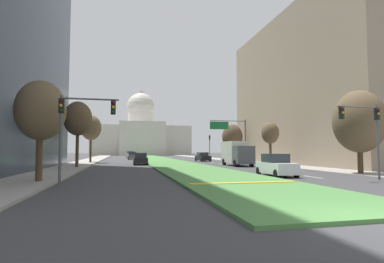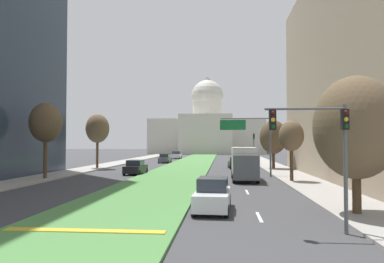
{
  "view_description": "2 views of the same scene",
  "coord_description": "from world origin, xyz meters",
  "px_view_note": "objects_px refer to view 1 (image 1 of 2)",
  "views": [
    {
      "loc": [
        -6.94,
        -7.3,
        2.09
      ],
      "look_at": [
        2.07,
        32.37,
        4.55
      ],
      "focal_mm": 28.34,
      "sensor_mm": 36.0,
      "label": 1
    },
    {
      "loc": [
        5.52,
        -4.25,
        3.67
      ],
      "look_at": [
        2.53,
        29.57,
        4.74
      ],
      "focal_mm": 32.97,
      "sensor_mm": 36.0,
      "label": 2
    }
  ],
  "objects_px": {
    "street_tree_left_mid": "(78,119)",
    "street_tree_right_mid": "(270,133)",
    "traffic_light_far_right": "(210,144)",
    "sedan_midblock": "(140,159)",
    "street_tree_left_near": "(41,111)",
    "sedan_far_horizon": "(132,156)",
    "sedan_very_far": "(130,155)",
    "overhead_guide_sign": "(232,132)",
    "box_truck_delivery": "(236,153)",
    "sedan_distant": "(203,157)",
    "sedan_lead_stopped": "(276,166)",
    "capitol_building": "(141,136)",
    "traffic_light_near_right": "(367,125)",
    "street_tree_right_near": "(359,122)",
    "street_tree_right_far": "(232,137)",
    "street_tree_left_far": "(91,128)",
    "traffic_light_near_left": "(77,120)"
  },
  "relations": [
    {
      "from": "traffic_light_far_right",
      "to": "traffic_light_near_right",
      "type": "bearing_deg",
      "value": -91.14
    },
    {
      "from": "traffic_light_near_left",
      "to": "street_tree_left_far",
      "type": "distance_m",
      "value": 32.79
    },
    {
      "from": "sedan_midblock",
      "to": "sedan_very_far",
      "type": "distance_m",
      "value": 39.82
    },
    {
      "from": "overhead_guide_sign",
      "to": "sedan_lead_stopped",
      "type": "bearing_deg",
      "value": -100.44
    },
    {
      "from": "traffic_light_near_left",
      "to": "box_truck_delivery",
      "type": "height_order",
      "value": "traffic_light_near_left"
    },
    {
      "from": "capitol_building",
      "to": "sedan_far_horizon",
      "type": "distance_m",
      "value": 60.92
    },
    {
      "from": "capitol_building",
      "to": "street_tree_left_mid",
      "type": "height_order",
      "value": "capitol_building"
    },
    {
      "from": "sedan_very_far",
      "to": "box_truck_delivery",
      "type": "height_order",
      "value": "box_truck_delivery"
    },
    {
      "from": "sedan_very_far",
      "to": "box_truck_delivery",
      "type": "relative_size",
      "value": 0.73
    },
    {
      "from": "capitol_building",
      "to": "traffic_light_far_right",
      "type": "relative_size",
      "value": 7.37
    },
    {
      "from": "street_tree_left_mid",
      "to": "street_tree_right_mid",
      "type": "distance_m",
      "value": 23.92
    },
    {
      "from": "street_tree_right_near",
      "to": "sedan_lead_stopped",
      "type": "height_order",
      "value": "street_tree_right_near"
    },
    {
      "from": "street_tree_right_near",
      "to": "box_truck_delivery",
      "type": "bearing_deg",
      "value": 105.92
    },
    {
      "from": "street_tree_left_mid",
      "to": "street_tree_right_mid",
      "type": "height_order",
      "value": "street_tree_left_mid"
    },
    {
      "from": "capitol_building",
      "to": "sedan_midblock",
      "type": "bearing_deg",
      "value": -93.13
    },
    {
      "from": "traffic_light_far_right",
      "to": "sedan_midblock",
      "type": "distance_m",
      "value": 22.75
    },
    {
      "from": "sedan_distant",
      "to": "sedan_lead_stopped",
      "type": "bearing_deg",
      "value": -94.17
    },
    {
      "from": "box_truck_delivery",
      "to": "traffic_light_far_right",
      "type": "bearing_deg",
      "value": 82.74
    },
    {
      "from": "traffic_light_near_right",
      "to": "street_tree_right_far",
      "type": "relative_size",
      "value": 0.77
    },
    {
      "from": "capitol_building",
      "to": "traffic_light_near_left",
      "type": "relative_size",
      "value": 7.37
    },
    {
      "from": "capitol_building",
      "to": "street_tree_left_near",
      "type": "relative_size",
      "value": 5.93
    },
    {
      "from": "overhead_guide_sign",
      "to": "street_tree_left_near",
      "type": "distance_m",
      "value": 29.53
    },
    {
      "from": "street_tree_left_mid",
      "to": "capitol_building",
      "type": "bearing_deg",
      "value": 82.36
    },
    {
      "from": "street_tree_left_far",
      "to": "sedan_far_horizon",
      "type": "distance_m",
      "value": 17.43
    },
    {
      "from": "street_tree_left_near",
      "to": "sedan_distant",
      "type": "height_order",
      "value": "street_tree_left_near"
    },
    {
      "from": "traffic_light_near_right",
      "to": "street_tree_left_mid",
      "type": "relative_size",
      "value": 0.68
    },
    {
      "from": "street_tree_left_mid",
      "to": "traffic_light_far_right",
      "type": "bearing_deg",
      "value": 46.19
    },
    {
      "from": "traffic_light_far_right",
      "to": "sedan_midblock",
      "type": "bearing_deg",
      "value": -131.56
    },
    {
      "from": "traffic_light_near_right",
      "to": "overhead_guide_sign",
      "type": "xyz_separation_m",
      "value": [
        -1.02,
        24.0,
        0.85
      ]
    },
    {
      "from": "sedan_far_horizon",
      "to": "box_truck_delivery",
      "type": "xyz_separation_m",
      "value": [
        12.56,
        -28.79,
        0.89
      ]
    },
    {
      "from": "street_tree_left_near",
      "to": "sedan_far_horizon",
      "type": "relative_size",
      "value": 1.46
    },
    {
      "from": "street_tree_left_mid",
      "to": "sedan_very_far",
      "type": "bearing_deg",
      "value": 81.43
    },
    {
      "from": "street_tree_right_far",
      "to": "sedan_midblock",
      "type": "height_order",
      "value": "street_tree_right_far"
    },
    {
      "from": "street_tree_right_far",
      "to": "sedan_far_horizon",
      "type": "relative_size",
      "value": 1.53
    },
    {
      "from": "sedan_very_far",
      "to": "sedan_far_horizon",
      "type": "bearing_deg",
      "value": -89.73
    },
    {
      "from": "traffic_light_near_left",
      "to": "street_tree_left_mid",
      "type": "xyz_separation_m",
      "value": [
        -2.48,
        18.18,
        1.83
      ]
    },
    {
      "from": "street_tree_left_far",
      "to": "street_tree_left_near",
      "type": "bearing_deg",
      "value": -89.98
    },
    {
      "from": "capitol_building",
      "to": "street_tree_right_far",
      "type": "xyz_separation_m",
      "value": [
        12.35,
        -74.68,
        -3.46
      ]
    },
    {
      "from": "traffic_light_near_right",
      "to": "street_tree_right_near",
      "type": "distance_m",
      "value": 4.47
    },
    {
      "from": "street_tree_left_mid",
      "to": "box_truck_delivery",
      "type": "relative_size",
      "value": 1.19
    },
    {
      "from": "street_tree_left_near",
      "to": "box_truck_delivery",
      "type": "bearing_deg",
      "value": 40.74
    },
    {
      "from": "sedan_lead_stopped",
      "to": "sedan_distant",
      "type": "xyz_separation_m",
      "value": [
        2.29,
        31.4,
        -0.06
      ]
    },
    {
      "from": "street_tree_left_far",
      "to": "sedan_midblock",
      "type": "height_order",
      "value": "street_tree_left_far"
    },
    {
      "from": "street_tree_left_mid",
      "to": "street_tree_right_mid",
      "type": "xyz_separation_m",
      "value": [
        23.88,
        -0.29,
        -1.39
      ]
    },
    {
      "from": "capitol_building",
      "to": "street_tree_left_mid",
      "type": "distance_m",
      "value": 90.79
    },
    {
      "from": "overhead_guide_sign",
      "to": "sedan_distant",
      "type": "relative_size",
      "value": 1.49
    },
    {
      "from": "traffic_light_far_right",
      "to": "overhead_guide_sign",
      "type": "bearing_deg",
      "value": -95.82
    },
    {
      "from": "sedan_far_horizon",
      "to": "street_tree_left_near",
      "type": "bearing_deg",
      "value": -98.77
    },
    {
      "from": "traffic_light_near_left",
      "to": "street_tree_left_far",
      "type": "relative_size",
      "value": 0.68
    },
    {
      "from": "traffic_light_far_right",
      "to": "sedan_very_far",
      "type": "xyz_separation_m",
      "value": [
        -15.51,
        22.9,
        -2.51
      ]
    }
  ]
}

